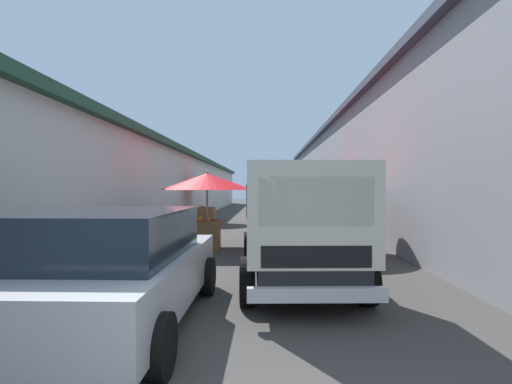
{
  "coord_description": "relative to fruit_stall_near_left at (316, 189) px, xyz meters",
  "views": [
    {
      "loc": [
        -1.41,
        -0.25,
        1.73
      ],
      "look_at": [
        12.02,
        0.12,
        1.58
      ],
      "focal_mm": 26.01,
      "sensor_mm": 36.0,
      "label": 1
    }
  ],
  "objects": [
    {
      "name": "ground",
      "position": [
        4.9,
        1.6,
        -1.71
      ],
      "size": [
        90.0,
        90.0,
        0.0
      ],
      "primitive_type": "plane",
      "color": "#3D3A38"
    },
    {
      "name": "building_left_whitewash",
      "position": [
        7.15,
        8.69,
        0.08
      ],
      "size": [
        49.8,
        7.5,
        3.57
      ],
      "color": "beige",
      "rests_on": "ground"
    },
    {
      "name": "building_right_concrete",
      "position": [
        7.15,
        -5.5,
        0.89
      ],
      "size": [
        49.8,
        7.5,
        5.18
      ],
      "color": "gray",
      "rests_on": "ground"
    },
    {
      "name": "fruit_stall_near_left",
      "position": [
        0.0,
        0.0,
        0.0
      ],
      "size": [
        2.89,
        2.89,
        2.19
      ],
      "color": "#9E9EA3",
      "rests_on": "ground"
    },
    {
      "name": "fruit_stall_far_left",
      "position": [
        4.97,
        -0.88,
        0.2
      ],
      "size": [
        2.75,
        2.75,
        2.45
      ],
      "color": "#9E9EA3",
      "rests_on": "ground"
    },
    {
      "name": "fruit_stall_far_right",
      "position": [
        8.0,
        4.25,
        0.16
      ],
      "size": [
        2.63,
        2.63,
        2.42
      ],
      "color": "#9E9EA3",
      "rests_on": "ground"
    },
    {
      "name": "fruit_stall_near_right",
      "position": [
        0.58,
        3.04,
        0.03
      ],
      "size": [
        2.65,
        2.65,
        2.23
      ],
      "color": "#9E9EA3",
      "rests_on": "ground"
    },
    {
      "name": "hatchback_car",
      "position": [
        -5.42,
        3.16,
        -0.97
      ],
      "size": [
        3.92,
        1.94,
        1.45
      ],
      "color": "#ADAFB5",
      "rests_on": "ground"
    },
    {
      "name": "delivery_truck",
      "position": [
        -3.9,
        0.77,
        -0.67
      ],
      "size": [
        4.99,
        2.12,
        2.08
      ],
      "color": "black",
      "rests_on": "ground"
    },
    {
      "name": "vendor_by_crates",
      "position": [
        8.46,
        -1.36,
        -0.74
      ],
      "size": [
        0.61,
        0.38,
        1.67
      ],
      "color": "navy",
      "rests_on": "ground"
    }
  ]
}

